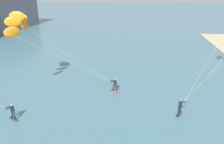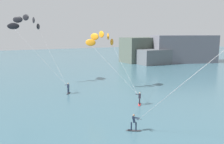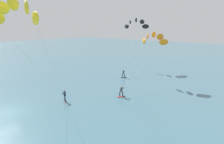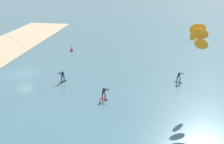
% 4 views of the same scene
% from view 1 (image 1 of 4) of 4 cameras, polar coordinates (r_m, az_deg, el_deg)
% --- Properties ---
extents(kitesurfer_mid_water, '(5.32, 12.24, 9.51)m').
position_cam_1_polar(kitesurfer_mid_water, '(28.65, -20.26, 10.17)').
color(kitesurfer_mid_water, red).
rests_on(kitesurfer_mid_water, ground).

